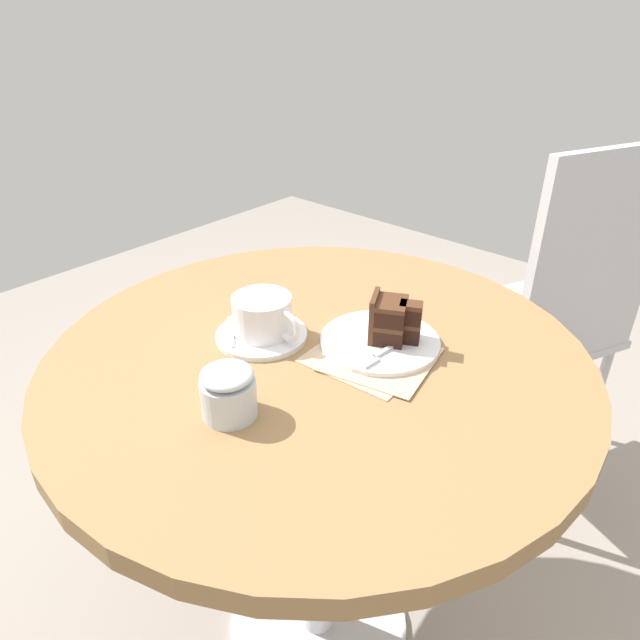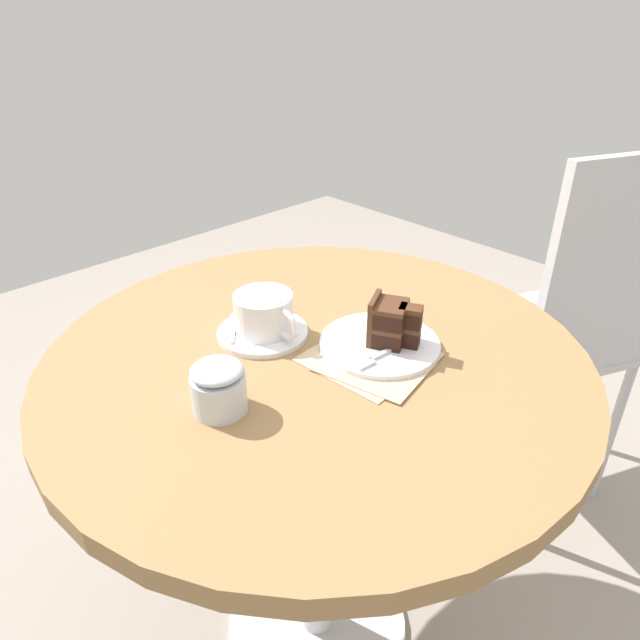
{
  "view_description": "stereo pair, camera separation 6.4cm",
  "coord_description": "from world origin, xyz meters",
  "px_view_note": "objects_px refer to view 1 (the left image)",
  "views": [
    {
      "loc": [
        0.51,
        -0.57,
        1.22
      ],
      "look_at": [
        -0.02,
        0.02,
        0.77
      ],
      "focal_mm": 32.0,
      "sensor_mm": 36.0,
      "label": 1
    },
    {
      "loc": [
        0.56,
        -0.53,
        1.22
      ],
      "look_at": [
        -0.02,
        0.02,
        0.77
      ],
      "focal_mm": 32.0,
      "sensor_mm": 36.0,
      "label": 2
    }
  ],
  "objects_px": {
    "sugar_pot": "(228,392)",
    "coffee_cup": "(263,314)",
    "cake_slice": "(391,320)",
    "cake_plate": "(380,342)",
    "cafe_chair": "(551,307)",
    "napkin": "(375,357)",
    "fork": "(382,353)",
    "teaspoon": "(232,327)",
    "saucer": "(262,335)"
  },
  "relations": [
    {
      "from": "sugar_pot",
      "to": "coffee_cup",
      "type": "bearing_deg",
      "value": 123.15
    },
    {
      "from": "coffee_cup",
      "to": "cake_slice",
      "type": "height_order",
      "value": "cake_slice"
    },
    {
      "from": "cake_plate",
      "to": "cafe_chair",
      "type": "relative_size",
      "value": 0.2
    },
    {
      "from": "coffee_cup",
      "to": "sugar_pot",
      "type": "xyz_separation_m",
      "value": [
        0.11,
        -0.17,
        -0.01
      ]
    },
    {
      "from": "coffee_cup",
      "to": "napkin",
      "type": "bearing_deg",
      "value": 21.68
    },
    {
      "from": "fork",
      "to": "sugar_pot",
      "type": "bearing_deg",
      "value": -13.36
    },
    {
      "from": "teaspoon",
      "to": "cafe_chair",
      "type": "relative_size",
      "value": 0.08
    },
    {
      "from": "cake_slice",
      "to": "fork",
      "type": "height_order",
      "value": "cake_slice"
    },
    {
      "from": "teaspoon",
      "to": "fork",
      "type": "distance_m",
      "value": 0.26
    },
    {
      "from": "cake_plate",
      "to": "sugar_pot",
      "type": "height_order",
      "value": "sugar_pot"
    },
    {
      "from": "cake_plate",
      "to": "sugar_pot",
      "type": "distance_m",
      "value": 0.28
    },
    {
      "from": "teaspoon",
      "to": "sugar_pot",
      "type": "relative_size",
      "value": 1.08
    },
    {
      "from": "coffee_cup",
      "to": "sugar_pot",
      "type": "distance_m",
      "value": 0.2
    },
    {
      "from": "teaspoon",
      "to": "coffee_cup",
      "type": "bearing_deg",
      "value": -112.18
    },
    {
      "from": "saucer",
      "to": "cake_plate",
      "type": "height_order",
      "value": "cake_plate"
    },
    {
      "from": "saucer",
      "to": "cake_plate",
      "type": "xyz_separation_m",
      "value": [
        0.16,
        0.11,
        0.0
      ]
    },
    {
      "from": "teaspoon",
      "to": "saucer",
      "type": "bearing_deg",
      "value": -115.04
    },
    {
      "from": "saucer",
      "to": "cafe_chair",
      "type": "height_order",
      "value": "cafe_chair"
    },
    {
      "from": "napkin",
      "to": "cafe_chair",
      "type": "bearing_deg",
      "value": 85.72
    },
    {
      "from": "napkin",
      "to": "fork",
      "type": "bearing_deg",
      "value": 6.07
    },
    {
      "from": "fork",
      "to": "cake_slice",
      "type": "bearing_deg",
      "value": -155.67
    },
    {
      "from": "saucer",
      "to": "sugar_pot",
      "type": "xyz_separation_m",
      "value": [
        0.11,
        -0.17,
        0.03
      ]
    },
    {
      "from": "cake_plate",
      "to": "cake_slice",
      "type": "height_order",
      "value": "cake_slice"
    },
    {
      "from": "teaspoon",
      "to": "cafe_chair",
      "type": "xyz_separation_m",
      "value": [
        0.28,
        0.75,
        -0.17
      ]
    },
    {
      "from": "cafe_chair",
      "to": "cake_plate",
      "type": "bearing_deg",
      "value": 17.76
    },
    {
      "from": "saucer",
      "to": "coffee_cup",
      "type": "relative_size",
      "value": 1.15
    },
    {
      "from": "saucer",
      "to": "cafe_chair",
      "type": "distance_m",
      "value": 0.78
    },
    {
      "from": "fork",
      "to": "sugar_pot",
      "type": "xyz_separation_m",
      "value": [
        -0.08,
        -0.24,
        0.02
      ]
    },
    {
      "from": "fork",
      "to": "cafe_chair",
      "type": "bearing_deg",
      "value": -178.93
    },
    {
      "from": "teaspoon",
      "to": "fork",
      "type": "bearing_deg",
      "value": -116.9
    },
    {
      "from": "cafe_chair",
      "to": "fork",
      "type": "bearing_deg",
      "value": 20.52
    },
    {
      "from": "cafe_chair",
      "to": "sugar_pot",
      "type": "height_order",
      "value": "cafe_chair"
    },
    {
      "from": "cake_plate",
      "to": "sugar_pot",
      "type": "bearing_deg",
      "value": -100.02
    },
    {
      "from": "coffee_cup",
      "to": "cake_plate",
      "type": "distance_m",
      "value": 0.19
    },
    {
      "from": "coffee_cup",
      "to": "napkin",
      "type": "xyz_separation_m",
      "value": [
        0.18,
        0.07,
        -0.04
      ]
    },
    {
      "from": "cake_slice",
      "to": "sugar_pot",
      "type": "xyz_separation_m",
      "value": [
        -0.06,
        -0.29,
        -0.01
      ]
    },
    {
      "from": "coffee_cup",
      "to": "teaspoon",
      "type": "distance_m",
      "value": 0.06
    },
    {
      "from": "coffee_cup",
      "to": "teaspoon",
      "type": "height_order",
      "value": "coffee_cup"
    },
    {
      "from": "cafe_chair",
      "to": "sugar_pot",
      "type": "distance_m",
      "value": 0.92
    },
    {
      "from": "coffee_cup",
      "to": "cafe_chair",
      "type": "xyz_separation_m",
      "value": [
        0.23,
        0.73,
        -0.2
      ]
    },
    {
      "from": "cake_plate",
      "to": "fork",
      "type": "distance_m",
      "value": 0.05
    },
    {
      "from": "coffee_cup",
      "to": "cake_slice",
      "type": "bearing_deg",
      "value": 34.25
    },
    {
      "from": "cake_plate",
      "to": "saucer",
      "type": "bearing_deg",
      "value": -145.85
    },
    {
      "from": "coffee_cup",
      "to": "fork",
      "type": "xyz_separation_m",
      "value": [
        0.19,
        0.07,
        -0.03
      ]
    },
    {
      "from": "coffee_cup",
      "to": "cake_plate",
      "type": "bearing_deg",
      "value": 33.51
    },
    {
      "from": "coffee_cup",
      "to": "fork",
      "type": "height_order",
      "value": "coffee_cup"
    },
    {
      "from": "saucer",
      "to": "cake_slice",
      "type": "bearing_deg",
      "value": 34.82
    },
    {
      "from": "saucer",
      "to": "teaspoon",
      "type": "xyz_separation_m",
      "value": [
        -0.05,
        -0.02,
        0.01
      ]
    },
    {
      "from": "coffee_cup",
      "to": "fork",
      "type": "relative_size",
      "value": 0.99
    },
    {
      "from": "saucer",
      "to": "cake_slice",
      "type": "distance_m",
      "value": 0.22
    }
  ]
}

